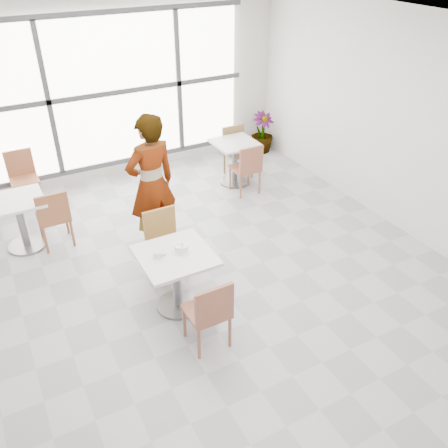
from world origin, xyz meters
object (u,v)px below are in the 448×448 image
oatmeal_bowl (181,247)px  bg_table_left (20,216)px  person (152,185)px  bg_chair_right_far (236,148)px  plant_right (262,133)px  coffee_cup (158,255)px  chair_far (164,238)px  main_table (176,270)px  bg_chair_right_near (248,166)px  bg_chair_left_near (54,215)px  bg_chair_left_far (23,174)px  chair_near (210,311)px  bg_table_right (235,157)px

oatmeal_bowl → bg_table_left: size_ratio=0.28×
person → bg_table_left: bearing=-37.5°
bg_chair_right_far → plant_right: bearing=33.7°
coffee_cup → bg_table_left: size_ratio=0.21×
chair_far → person: size_ratio=0.45×
person → main_table: bearing=69.6°
main_table → bg_chair_right_near: bearing=43.3°
bg_table_left → bg_chair_left_near: bg_chair_left_near is taller
bg_chair_right_near → coffee_cup: bearing=40.4°
oatmeal_bowl → person: size_ratio=0.11×
chair_far → bg_chair_left_near: 1.65m
bg_chair_right_near → bg_chair_left_far: bearing=-23.6°
oatmeal_bowl → chair_near: bearing=-93.2°
bg_table_right → plant_right: plant_right is taller
person → bg_table_right: 2.30m
bg_table_left → coffee_cup: bearing=-60.3°
chair_near → oatmeal_bowl: chair_near is taller
bg_chair_left_near → coffee_cup: bearing=112.7°
bg_chair_left_far → bg_chair_right_far: 3.55m
bg_table_right → bg_chair_right_near: 0.46m
person → bg_chair_right_near: person is taller
main_table → bg_chair_right_far: 3.62m
chair_near → oatmeal_bowl: size_ratio=4.14×
bg_chair_left_far → bg_chair_right_near: (3.28, -1.43, 0.00)m
oatmeal_bowl → bg_chair_left_near: 2.20m
person → bg_chair_left_far: 2.60m
bg_table_right → main_table: bearing=-131.0°
chair_near → bg_chair_left_far: size_ratio=1.00×
oatmeal_bowl → plant_right: 4.66m
chair_near → person: person is taller
bg_chair_right_near → person: bearing=20.7°
bg_chair_right_near → main_table: bearing=43.3°
chair_far → bg_chair_right_far: size_ratio=1.00×
bg_chair_left_far → bg_chair_right_far: bearing=-11.1°
main_table → plant_right: size_ratio=1.02×
bg_table_left → bg_chair_right_near: (3.51, -0.13, 0.01)m
chair_near → oatmeal_bowl: 0.83m
bg_table_left → chair_near: bearing=-63.8°
bg_chair_left_far → bg_chair_right_far: (3.49, -0.68, 0.00)m
chair_far → bg_table_right: chair_far is taller
chair_near → coffee_cup: 0.87m
oatmeal_bowl → plant_right: (3.19, 3.36, -0.40)m
bg_table_left → bg_chair_left_far: 1.32m
coffee_cup → bg_chair_right_near: (2.31, 1.97, -0.28)m
chair_far → plant_right: 4.15m
chair_near → bg_chair_left_far: 4.36m
chair_far → person: bearing=79.9°
bg_chair_left_far → bg_chair_right_far: size_ratio=1.00×
oatmeal_bowl → bg_chair_left_near: (-1.06, 1.90, -0.29)m
main_table → oatmeal_bowl: size_ratio=3.81×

